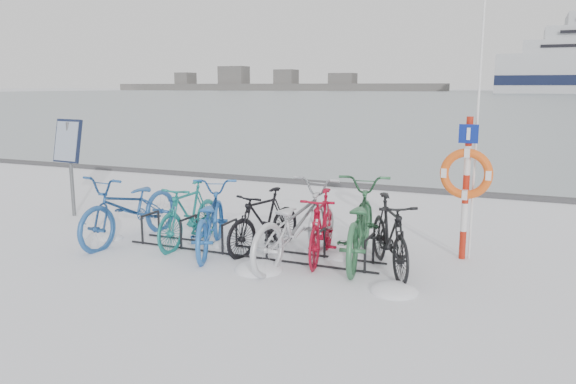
# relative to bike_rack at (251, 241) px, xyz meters

# --- Properties ---
(ground) EXTENTS (900.00, 900.00, 0.00)m
(ground) POSITION_rel_bike_rack_xyz_m (0.00, 0.00, -0.18)
(ground) COLOR white
(ground) RESTS_ON ground
(ice_sheet) EXTENTS (400.00, 298.00, 0.02)m
(ice_sheet) POSITION_rel_bike_rack_xyz_m (0.00, 155.00, -0.17)
(ice_sheet) COLOR #97A5AB
(ice_sheet) RESTS_ON ground
(quay_edge) EXTENTS (400.00, 0.25, 0.10)m
(quay_edge) POSITION_rel_bike_rack_xyz_m (0.00, 5.90, -0.13)
(quay_edge) COLOR #3F3F42
(quay_edge) RESTS_ON ground
(bike_rack) EXTENTS (4.00, 0.48, 0.46)m
(bike_rack) POSITION_rel_bike_rack_xyz_m (0.00, 0.00, 0.00)
(bike_rack) COLOR black
(bike_rack) RESTS_ON ground
(info_board) EXTENTS (0.63, 0.28, 1.84)m
(info_board) POSITION_rel_bike_rack_xyz_m (-4.24, 0.86, 1.15)
(info_board) COLOR #595B5E
(info_board) RESTS_ON ground
(lifebuoy_station) EXTENTS (0.71, 0.22, 3.71)m
(lifebuoy_station) POSITION_rel_bike_rack_xyz_m (2.93, 0.89, 1.07)
(lifebuoy_station) COLOR #AB1D0D
(lifebuoy_station) RESTS_ON ground
(shoreline) EXTENTS (180.00, 12.00, 9.50)m
(shoreline) POSITION_rel_bike_rack_xyz_m (-122.02, 260.00, 2.61)
(shoreline) COLOR #464646
(shoreline) RESTS_ON ground
(bike_0) EXTENTS (0.93, 2.23, 1.14)m
(bike_0) POSITION_rel_bike_rack_xyz_m (-2.10, -0.08, 0.39)
(bike_0) COLOR #234F8F
(bike_0) RESTS_ON ground
(bike_1) EXTENTS (0.48, 1.70, 1.02)m
(bike_1) POSITION_rel_bike_rack_xyz_m (-1.12, 0.09, 0.33)
(bike_1) COLOR #18726E
(bike_1) RESTS_ON ground
(bike_2) EXTENTS (1.34, 2.10, 1.04)m
(bike_2) POSITION_rel_bike_rack_xyz_m (-0.65, -0.09, 0.34)
(bike_2) COLOR #225DAE
(bike_2) RESTS_ON ground
(bike_3) EXTENTS (0.87, 1.68, 0.97)m
(bike_3) POSITION_rel_bike_rack_xyz_m (0.11, 0.23, 0.30)
(bike_3) COLOR black
(bike_3) RESTS_ON ground
(bike_4) EXTENTS (1.10, 2.31, 1.17)m
(bike_4) POSITION_rel_bike_rack_xyz_m (0.75, -0.09, 0.40)
(bike_4) COLOR silver
(bike_4) RESTS_ON ground
(bike_5) EXTENTS (0.72, 1.74, 1.02)m
(bike_5) POSITION_rel_bike_rack_xyz_m (1.05, 0.18, 0.33)
(bike_5) COLOR maroon
(bike_5) RESTS_ON ground
(bike_6) EXTENTS (1.11, 2.32, 1.17)m
(bike_6) POSITION_rel_bike_rack_xyz_m (1.55, 0.33, 0.40)
(bike_6) COLOR #2D643E
(bike_6) RESTS_ON ground
(bike_7) EXTENTS (1.25, 1.77, 1.05)m
(bike_7) POSITION_rel_bike_rack_xyz_m (2.06, 0.03, 0.34)
(bike_7) COLOR black
(bike_7) RESTS_ON ground
(snow_drifts) EXTENTS (5.26, 1.69, 0.23)m
(snow_drifts) POSITION_rel_bike_rack_xyz_m (0.80, -0.33, -0.18)
(snow_drifts) COLOR white
(snow_drifts) RESTS_ON ground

